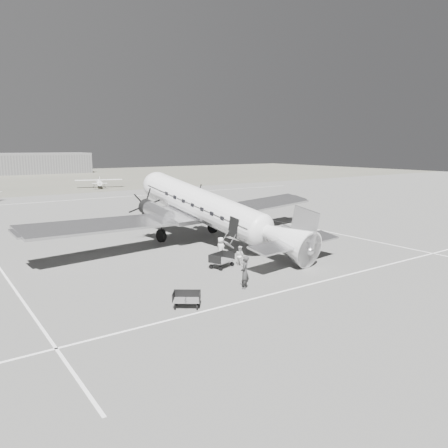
{
  "coord_description": "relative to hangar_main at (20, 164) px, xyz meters",
  "views": [
    {
      "loc": [
        -22.19,
        -32.78,
        8.7
      ],
      "look_at": [
        -1.26,
        -2.88,
        2.2
      ],
      "focal_mm": 35.0,
      "sensor_mm": 36.0,
      "label": 1
    }
  ],
  "objects": [
    {
      "name": "dc3_airliner",
      "position": [
        -6.26,
        -120.88,
        -0.27
      ],
      "size": [
        34.61,
        26.32,
        6.07
      ],
      "primitive_type": null,
      "rotation": [
        0.0,
        0.0,
        0.14
      ],
      "color": "#B2B2B4",
      "rests_on": "ground"
    },
    {
      "name": "ground_crew",
      "position": [
        -11.21,
        -132.19,
        -2.27
      ],
      "size": [
        0.89,
        0.87,
        2.06
      ],
      "primitive_type": "imported",
      "rotation": [
        0.0,
        0.0,
        3.87
      ],
      "color": "#323232",
      "rests_on": "ground"
    },
    {
      "name": "baggage_cart_far",
      "position": [
        -15.83,
        -132.99,
        -2.86
      ],
      "size": [
        1.93,
        1.82,
        0.89
      ],
      "primitive_type": null,
      "rotation": [
        0.0,
        0.0,
        -0.63
      ],
      "color": "#606060",
      "rests_on": "ground"
    },
    {
      "name": "grass_infield",
      "position": [
        -5.0,
        -25.0,
        -3.3
      ],
      "size": [
        260.0,
        90.0,
        0.01
      ],
      "primitive_type": "cube",
      "color": "#646254",
      "rests_on": "ground"
    },
    {
      "name": "taxi_line_near",
      "position": [
        -5.0,
        -134.0,
        -3.29
      ],
      "size": [
        60.0,
        0.15,
        0.01
      ],
      "primitive_type": "cube",
      "color": "white",
      "rests_on": "ground"
    },
    {
      "name": "ground",
      "position": [
        -5.0,
        -120.0,
        -3.3
      ],
      "size": [
        260.0,
        260.0,
        0.0
      ],
      "primitive_type": "plane",
      "color": "slate",
      "rests_on": "ground"
    },
    {
      "name": "taxi_line_right",
      "position": [
        7.0,
        -120.0,
        -3.29
      ],
      "size": [
        0.15,
        80.0,
        0.01
      ],
      "primitive_type": "cube",
      "color": "white",
      "rests_on": "ground"
    },
    {
      "name": "taxi_line_horizon",
      "position": [
        -5.0,
        -80.0,
        -3.29
      ],
      "size": [
        90.0,
        0.15,
        0.01
      ],
      "primitive_type": "cube",
      "color": "white",
      "rests_on": "ground"
    },
    {
      "name": "passenger",
      "position": [
        -8.48,
        -125.6,
        -2.41
      ],
      "size": [
        0.59,
        0.89,
        1.79
      ],
      "primitive_type": "imported",
      "rotation": [
        0.0,
        0.0,
        1.6
      ],
      "color": "beige",
      "rests_on": "ground"
    },
    {
      "name": "hangar_main",
      "position": [
        0.0,
        0.0,
        0.0
      ],
      "size": [
        42.0,
        14.0,
        6.6
      ],
      "color": "#606060",
      "rests_on": "ground"
    },
    {
      "name": "ramp_agent",
      "position": [
        -8.27,
        -127.78,
        -2.56
      ],
      "size": [
        0.68,
        0.81,
        1.48
      ],
      "primitive_type": "imported",
      "rotation": [
        0.0,
        0.0,
        1.75
      ],
      "color": "silver",
      "rests_on": "ground"
    },
    {
      "name": "baggage_cart_near",
      "position": [
        -9.7,
        -127.5,
        -2.77
      ],
      "size": [
        2.23,
        1.89,
        1.07
      ],
      "primitive_type": null,
      "rotation": [
        0.0,
        0.0,
        0.34
      ],
      "color": "#606060",
      "rests_on": "ground"
    },
    {
      "name": "light_plane_right",
      "position": [
        4.19,
        -61.61,
        -2.28
      ],
      "size": [
        11.73,
        10.5,
        2.04
      ],
      "primitive_type": null,
      "rotation": [
        0.0,
        0.0,
        -0.3
      ],
      "color": "silver",
      "rests_on": "ground"
    }
  ]
}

